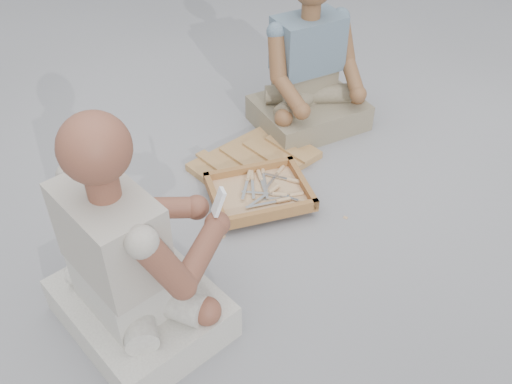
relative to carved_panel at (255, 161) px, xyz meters
name	(u,v)px	position (x,y,z in m)	size (l,w,h in m)	color
ground	(297,263)	(-0.10, -0.74, -0.02)	(60.00, 60.00, 0.00)	#97969B
carved_panel	(255,161)	(0.00, 0.00, 0.00)	(0.62, 0.41, 0.04)	olive
tool_tray	(259,193)	(-0.10, -0.30, 0.04)	(0.50, 0.41, 0.06)	brown
chisel_0	(292,195)	(0.04, -0.38, 0.04)	(0.22, 0.05, 0.02)	silver
chisel_1	(263,172)	(-0.02, -0.16, 0.05)	(0.08, 0.22, 0.02)	silver
chisel_2	(275,194)	(-0.04, -0.35, 0.05)	(0.20, 0.12, 0.02)	silver
chisel_3	(248,178)	(-0.12, -0.19, 0.06)	(0.13, 0.20, 0.02)	silver
chisel_4	(301,201)	(0.06, -0.44, 0.05)	(0.16, 0.17, 0.02)	silver
chisel_5	(271,191)	(-0.05, -0.32, 0.06)	(0.21, 0.11, 0.02)	silver
chisel_6	(290,180)	(0.08, -0.27, 0.05)	(0.17, 0.16, 0.02)	silver
chisel_7	(278,172)	(0.05, -0.19, 0.05)	(0.18, 0.16, 0.02)	silver
chisel_8	(252,178)	(-0.09, -0.19, 0.05)	(0.09, 0.21, 0.02)	silver
chisel_9	(261,178)	(-0.05, -0.21, 0.05)	(0.06, 0.22, 0.02)	silver
chisel_10	(279,201)	(-0.04, -0.40, 0.05)	(0.22, 0.04, 0.02)	silver
wood_chip_0	(239,193)	(-0.17, -0.19, -0.02)	(0.02, 0.01, 0.00)	tan
wood_chip_1	(223,237)	(-0.34, -0.46, -0.02)	(0.02, 0.01, 0.00)	tan
wood_chip_2	(297,201)	(0.08, -0.36, -0.02)	(0.02, 0.01, 0.00)	tan
wood_chip_3	(275,203)	(-0.03, -0.33, -0.02)	(0.02, 0.01, 0.00)	tan
wood_chip_4	(345,218)	(0.24, -0.56, -0.02)	(0.02, 0.01, 0.00)	tan
wood_chip_5	(250,164)	(-0.02, 0.01, -0.02)	(0.02, 0.01, 0.00)	tan
wood_chip_6	(273,174)	(0.06, -0.12, -0.02)	(0.02, 0.01, 0.00)	tan
wood_chip_7	(265,152)	(0.09, 0.08, -0.02)	(0.02, 0.01, 0.00)	tan
craftsman	(131,264)	(-0.80, -0.79, 0.31)	(0.73, 0.75, 0.97)	beige
companion	(310,77)	(0.43, 0.26, 0.28)	(0.63, 0.53, 0.91)	#7C7359
mobile_phone	(219,202)	(-0.44, -0.73, 0.44)	(0.05, 0.05, 0.11)	white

